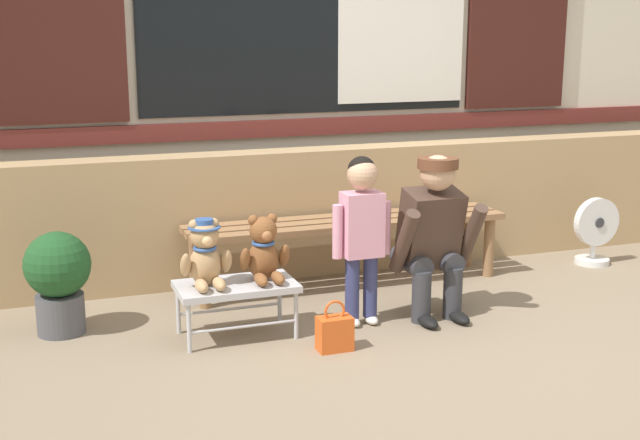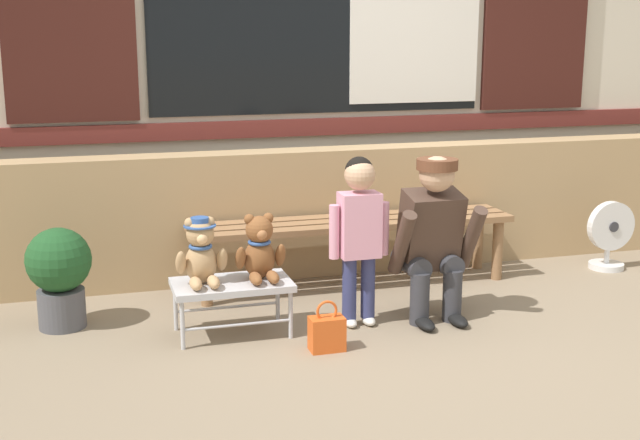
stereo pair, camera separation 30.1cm
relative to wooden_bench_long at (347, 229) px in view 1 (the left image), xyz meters
name	(u,v)px [view 1 (the left image)]	position (x,y,z in m)	size (l,w,h in m)	color
ground_plane	(422,339)	(0.01, -1.06, -0.37)	(60.00, 60.00, 0.00)	#84725B
brick_low_wall	(329,210)	(0.01, 0.37, 0.05)	(7.33, 0.25, 0.85)	tan
shop_facade	(304,14)	(0.02, 0.88, 1.36)	(7.48, 0.26, 3.45)	beige
wooden_bench_long	(347,229)	(0.00, 0.00, 0.00)	(2.10, 0.40, 0.44)	#8E6642
small_display_bench	(236,289)	(-0.91, -0.67, -0.11)	(0.64, 0.36, 0.30)	#BCBCC1
teddy_bear_with_hat	(206,255)	(-1.07, -0.66, 0.10)	(0.28, 0.27, 0.36)	tan
teddy_bear_plain	(264,251)	(-0.75, -0.67, 0.09)	(0.28, 0.26, 0.36)	brown
child_standing	(362,222)	(-0.20, -0.72, 0.22)	(0.35, 0.18, 0.96)	navy
adult_crouching	(434,235)	(0.24, -0.72, 0.11)	(0.50, 0.49, 0.95)	#333338
handbag_on_ground	(335,332)	(-0.48, -1.04, -0.28)	(0.18, 0.11, 0.27)	#DB561E
potted_plant	(58,277)	(-1.80, -0.29, -0.05)	(0.36, 0.36, 0.57)	#4C4C51
floor_fan	(595,231)	(1.83, -0.14, -0.13)	(0.34, 0.24, 0.48)	silver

